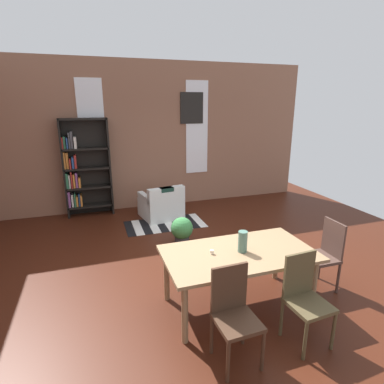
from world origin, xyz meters
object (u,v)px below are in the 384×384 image
(vase_on_table, at_px, (243,242))
(dining_chair_near_right, at_px, (305,296))
(dining_table, at_px, (239,258))
(potted_plant_by_shelf, at_px, (182,230))
(dining_chair_near_left, at_px, (234,312))
(dining_chair_head_right, at_px, (325,253))
(bookshelf_tall, at_px, (83,169))
(armchair_white, at_px, (162,205))

(vase_on_table, xyz_separation_m, dining_chair_near_right, (0.36, -0.72, -0.35))
(dining_table, xyz_separation_m, dining_chair_near_right, (0.40, -0.72, -0.14))
(dining_table, height_order, potted_plant_by_shelf, dining_table)
(dining_chair_near_left, bearing_deg, potted_plant_by_shelf, 84.60)
(vase_on_table, bearing_deg, potted_plant_by_shelf, 96.28)
(dining_table, distance_m, dining_chair_head_right, 1.28)
(potted_plant_by_shelf, bearing_deg, bookshelf_tall, 126.22)
(dining_table, relative_size, potted_plant_by_shelf, 3.51)
(dining_table, xyz_separation_m, armchair_white, (-0.20, 3.31, -0.37))
(bookshelf_tall, bearing_deg, dining_table, -66.42)
(vase_on_table, bearing_deg, armchair_white, 94.06)
(vase_on_table, height_order, bookshelf_tall, bookshelf_tall)
(dining_table, distance_m, vase_on_table, 0.21)
(bookshelf_tall, bearing_deg, dining_chair_near_right, -65.54)
(dining_table, height_order, dining_chair_head_right, dining_chair_head_right)
(dining_table, xyz_separation_m, dining_chair_near_left, (-0.41, -0.72, -0.14))
(vase_on_table, relative_size, bookshelf_tall, 0.12)
(bookshelf_tall, relative_size, potted_plant_by_shelf, 4.16)
(dining_table, distance_m, potted_plant_by_shelf, 1.90)
(dining_chair_near_right, height_order, dining_chair_near_left, same)
(vase_on_table, relative_size, dining_chair_near_left, 0.27)
(armchair_white, relative_size, potted_plant_by_shelf, 1.81)
(vase_on_table, bearing_deg, bookshelf_tall, 114.05)
(dining_chair_head_right, bearing_deg, vase_on_table, 179.96)
(dining_table, height_order, armchair_white, armchair_white)
(dining_table, bearing_deg, dining_chair_near_right, -60.85)
(dining_chair_head_right, bearing_deg, bookshelf_tall, 126.96)
(vase_on_table, xyz_separation_m, dining_chair_head_right, (1.23, -0.00, -0.35))
(vase_on_table, relative_size, potted_plant_by_shelf, 0.50)
(vase_on_table, distance_m, armchair_white, 3.37)
(bookshelf_tall, bearing_deg, potted_plant_by_shelf, -53.78)
(dining_chair_near_left, bearing_deg, dining_chair_near_right, -0.01)
(armchair_white, bearing_deg, dining_chair_near_right, -81.58)
(dining_chair_near_left, distance_m, bookshelf_tall, 4.97)
(dining_chair_head_right, distance_m, potted_plant_by_shelf, 2.36)
(dining_chair_near_left, bearing_deg, dining_chair_head_right, 23.08)
(potted_plant_by_shelf, bearing_deg, vase_on_table, -83.72)
(dining_chair_head_right, height_order, bookshelf_tall, bookshelf_tall)
(vase_on_table, bearing_deg, dining_table, 180.00)
(vase_on_table, xyz_separation_m, dining_chair_near_left, (-0.45, -0.72, -0.35))
(vase_on_table, xyz_separation_m, armchair_white, (-0.24, 3.31, -0.58))
(dining_chair_near_right, distance_m, bookshelf_tall, 5.24)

